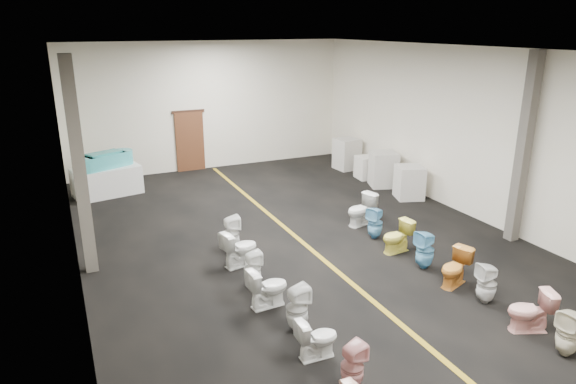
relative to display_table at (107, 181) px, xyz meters
name	(u,v)px	position (x,y,z in m)	size (l,w,h in m)	color
floor	(311,249)	(3.86, -6.23, -0.43)	(16.00, 16.00, 0.00)	black
ceiling	(314,51)	(3.86, -6.23, 4.07)	(16.00, 16.00, 0.00)	black
wall_back	(210,106)	(3.86, 1.77, 1.82)	(10.00, 10.00, 0.00)	silver
wall_left	(68,184)	(-1.14, -6.23, 1.82)	(16.00, 16.00, 0.00)	silver
wall_right	(484,136)	(8.86, -6.23, 1.82)	(16.00, 16.00, 0.00)	silver
aisle_stripe	(311,249)	(3.86, -6.23, -0.43)	(0.12, 15.60, 0.01)	olive
back_door	(190,142)	(3.06, 1.71, 0.62)	(1.00, 0.10, 2.10)	#562D19
door_frame	(188,112)	(3.06, 1.72, 1.69)	(1.15, 0.08, 0.10)	#331C11
column_left	(79,169)	(-0.89, -5.23, 1.82)	(0.25, 0.25, 4.50)	#59544C
column_right	(524,150)	(8.61, -7.73, 1.82)	(0.25, 0.25, 4.50)	#59544C
display_table	(107,181)	(0.00, 0.00, 0.00)	(1.95, 0.98, 0.87)	white
bathtub	(105,161)	(0.00, 0.00, 0.64)	(1.75, 1.17, 0.55)	#3EAEB3
appliance_crate_a	(409,182)	(8.26, -4.12, 0.06)	(0.77, 0.77, 0.99)	silver
appliance_crate_b	(383,169)	(8.26, -2.76, 0.13)	(0.82, 0.82, 1.12)	silver
appliance_crate_c	(367,167)	(8.26, -1.79, -0.06)	(0.67, 0.67, 0.76)	white
appliance_crate_d	(347,154)	(8.26, -0.46, 0.12)	(0.78, 0.78, 1.11)	beige
toilet_left_3	(352,366)	(2.21, -10.79, -0.06)	(0.33, 0.34, 0.74)	#D5918F
toilet_left_4	(317,338)	(2.09, -9.92, -0.09)	(0.38, 0.67, 0.68)	white
toilet_left_5	(297,308)	(2.13, -9.11, -0.02)	(0.38, 0.39, 0.84)	silver
toilet_left_6	(268,287)	(1.98, -8.17, -0.05)	(0.43, 0.76, 0.77)	white
toilet_left_7	(253,269)	(1.99, -7.34, -0.06)	(0.34, 0.35, 0.75)	white
toilet_left_8	(240,248)	(2.08, -6.34, -0.03)	(0.45, 0.80, 0.81)	white
toilet_left_9	(231,234)	(2.15, -5.54, -0.01)	(0.38, 0.39, 0.85)	white
toilet_right_2	(568,333)	(5.71, -11.52, -0.03)	(0.36, 0.37, 0.81)	beige
toilet_right_3	(530,311)	(5.73, -10.78, -0.05)	(0.42, 0.74, 0.76)	#F7B0A7
toilet_right_4	(487,283)	(5.76, -9.76, -0.04)	(0.36, 0.37, 0.80)	silver
toilet_right_5	(455,268)	(5.70, -8.99, -0.05)	(0.42, 0.75, 0.76)	orange
toilet_right_6	(425,250)	(5.64, -8.11, -0.01)	(0.38, 0.39, 0.85)	#68B6DE
toilet_right_7	(397,237)	(5.60, -7.18, -0.06)	(0.42, 0.74, 0.75)	#F6E75B
toilet_right_8	(375,223)	(5.59, -6.30, -0.03)	(0.36, 0.37, 0.81)	#73BCE5
toilet_right_9	(361,210)	(5.76, -5.40, -0.02)	(0.46, 0.81, 0.83)	white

